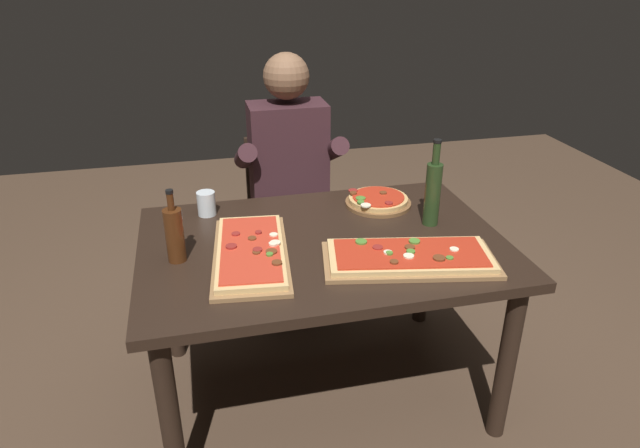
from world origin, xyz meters
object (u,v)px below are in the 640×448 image
object	(u,v)px
dining_table	(323,262)
pizza_rectangular_left	(251,252)
tumbler_near_camera	(207,205)
pizza_rectangular_front	(409,257)
wine_bottle_dark	(175,234)
oil_bottle_amber	(433,191)
seated_diner	(290,174)
diner_chair	(287,211)
pizza_round_far	(378,201)

from	to	relation	value
dining_table	pizza_rectangular_left	world-z (taller)	pizza_rectangular_left
tumbler_near_camera	pizza_rectangular_front	bearing A→B (deg)	-40.30
dining_table	wine_bottle_dark	bearing A→B (deg)	-177.65
oil_bottle_amber	seated_diner	size ratio (longest dim) A/B	0.27
dining_table	seated_diner	world-z (taller)	seated_diner
pizza_rectangular_left	oil_bottle_amber	size ratio (longest dim) A/B	1.71
oil_bottle_amber	diner_chair	bearing A→B (deg)	119.52
pizza_round_far	seated_diner	distance (m)	0.55
pizza_rectangular_left	wine_bottle_dark	distance (m)	0.28
dining_table	tumbler_near_camera	xyz separation A→B (m)	(-0.42, 0.35, 0.14)
pizza_round_far	seated_diner	world-z (taller)	seated_diner
pizza_rectangular_left	pizza_rectangular_front	bearing A→B (deg)	-17.26
wine_bottle_dark	seated_diner	size ratio (longest dim) A/B	0.21
oil_bottle_amber	seated_diner	world-z (taller)	seated_diner
pizza_rectangular_left	diner_chair	xyz separation A→B (m)	(0.30, 0.92, -0.27)
diner_chair	seated_diner	size ratio (longest dim) A/B	0.65
wine_bottle_dark	oil_bottle_amber	bearing A→B (deg)	4.05
pizza_round_far	tumbler_near_camera	distance (m)	0.74
pizza_round_far	tumbler_near_camera	size ratio (longest dim) A/B	2.82
pizza_rectangular_left	wine_bottle_dark	xyz separation A→B (m)	(-0.26, 0.04, 0.09)
pizza_rectangular_left	wine_bottle_dark	world-z (taller)	wine_bottle_dark
tumbler_near_camera	diner_chair	distance (m)	0.73
wine_bottle_dark	tumbler_near_camera	world-z (taller)	wine_bottle_dark
pizza_rectangular_front	tumbler_near_camera	size ratio (longest dim) A/B	6.46
pizza_rectangular_left	tumbler_near_camera	distance (m)	0.43
dining_table	pizza_round_far	distance (m)	0.44
pizza_rectangular_front	wine_bottle_dark	xyz separation A→B (m)	(-0.81, 0.21, 0.09)
dining_table	pizza_rectangular_left	xyz separation A→B (m)	(-0.29, -0.06, 0.12)
wine_bottle_dark	oil_bottle_amber	size ratio (longest dim) A/B	0.77
pizza_rectangular_front	pizza_rectangular_left	xyz separation A→B (m)	(-0.55, 0.17, -0.00)
pizza_rectangular_front	oil_bottle_amber	bearing A→B (deg)	54.39
dining_table	pizza_rectangular_front	world-z (taller)	pizza_rectangular_front
dining_table	pizza_round_far	xyz separation A→B (m)	(0.32, 0.28, 0.12)
dining_table	tumbler_near_camera	bearing A→B (deg)	140.26
tumbler_near_camera	diner_chair	xyz separation A→B (m)	(0.43, 0.50, -0.30)
tumbler_near_camera	diner_chair	bearing A→B (deg)	49.48
pizza_rectangular_left	seated_diner	xyz separation A→B (m)	(0.30, 0.80, -0.02)
wine_bottle_dark	tumbler_near_camera	distance (m)	0.40
pizza_rectangular_front	pizza_round_far	size ratio (longest dim) A/B	2.29
pizza_rectangular_front	pizza_round_far	world-z (taller)	same
pizza_rectangular_left	tumbler_near_camera	size ratio (longest dim) A/B	5.99
pizza_rectangular_left	seated_diner	bearing A→B (deg)	69.64
pizza_rectangular_left	pizza_round_far	xyz separation A→B (m)	(0.60, 0.34, -0.00)
oil_bottle_amber	diner_chair	size ratio (longest dim) A/B	0.41
wine_bottle_dark	pizza_rectangular_front	bearing A→B (deg)	-14.39
dining_table	seated_diner	xyz separation A→B (m)	(0.01, 0.74, 0.10)
oil_bottle_amber	diner_chair	xyz separation A→B (m)	(-0.46, 0.81, -0.40)
pizza_rectangular_front	pizza_round_far	distance (m)	0.51
seated_diner	dining_table	bearing A→B (deg)	-90.67
pizza_round_far	oil_bottle_amber	bearing A→B (deg)	-57.38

